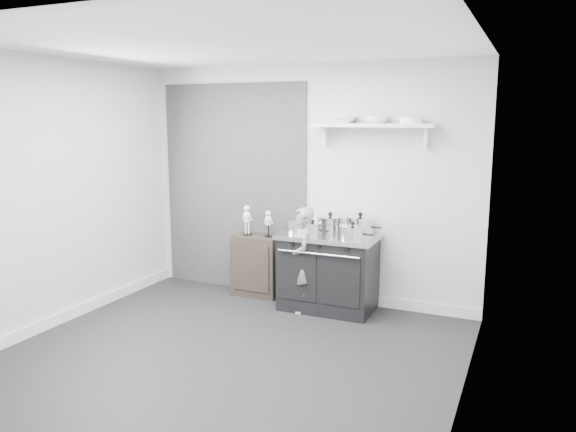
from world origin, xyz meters
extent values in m
plane|color=black|center=(0.00, 0.00, 0.00)|extent=(4.00, 4.00, 0.00)
cube|color=#B5B6B3|center=(0.00, 1.80, 1.35)|extent=(4.00, 0.02, 2.70)
cube|color=#B5B6B3|center=(0.00, -1.80, 1.35)|extent=(4.00, 0.02, 2.70)
cube|color=#B5B6B3|center=(-2.00, 0.00, 1.35)|extent=(0.02, 3.60, 2.70)
cube|color=#B5B6B3|center=(2.00, 0.00, 1.35)|extent=(0.02, 3.60, 2.70)
cube|color=silver|center=(0.00, 0.00, 2.70)|extent=(4.00, 3.60, 0.02)
cube|color=black|center=(-0.95, 1.79, 1.25)|extent=(1.90, 0.02, 2.50)
cube|color=silver|center=(1.00, 1.78, 0.06)|extent=(2.00, 0.03, 0.12)
cube|color=silver|center=(-1.98, 0.00, 0.06)|extent=(0.03, 3.60, 0.12)
cube|color=silver|center=(0.80, 1.67, 2.02)|extent=(1.30, 0.26, 0.04)
cube|color=silver|center=(0.25, 1.74, 1.90)|extent=(0.03, 0.12, 0.20)
cube|color=silver|center=(1.35, 1.74, 1.90)|extent=(0.03, 0.12, 0.20)
cube|color=black|center=(0.39, 1.48, 0.40)|extent=(1.00, 0.60, 0.80)
cube|color=silver|center=(0.39, 1.48, 0.83)|extent=(1.06, 0.64, 0.05)
cube|color=black|center=(0.15, 1.18, 0.42)|extent=(0.42, 0.02, 0.52)
cube|color=black|center=(0.63, 1.18, 0.42)|extent=(0.42, 0.02, 0.52)
cylinder|color=silver|center=(0.39, 1.15, 0.70)|extent=(0.90, 0.02, 0.02)
cylinder|color=black|center=(0.09, 1.16, 0.78)|extent=(0.04, 0.03, 0.04)
cylinder|color=black|center=(0.39, 1.16, 0.78)|extent=(0.04, 0.03, 0.04)
cylinder|color=black|center=(0.69, 1.16, 0.78)|extent=(0.04, 0.03, 0.04)
cube|color=black|center=(-0.55, 1.61, 0.36)|extent=(0.56, 0.32, 0.72)
imported|color=slate|center=(0.15, 1.30, 0.58)|extent=(0.44, 0.50, 1.15)
cylinder|color=silver|center=(0.07, 1.39, 0.92)|extent=(0.24, 0.24, 0.14)
cylinder|color=silver|center=(0.07, 1.39, 1.00)|extent=(0.25, 0.25, 0.01)
sphere|color=black|center=(0.07, 1.39, 1.03)|extent=(0.04, 0.04, 0.04)
cylinder|color=black|center=(0.23, 1.39, 0.92)|extent=(0.10, 0.02, 0.02)
cylinder|color=silver|center=(0.35, 1.63, 0.93)|extent=(0.28, 0.28, 0.15)
cylinder|color=silver|center=(0.35, 1.63, 1.01)|extent=(0.29, 0.29, 0.02)
sphere|color=black|center=(0.35, 1.63, 1.04)|extent=(0.05, 0.05, 0.05)
cylinder|color=black|center=(0.53, 1.63, 0.93)|extent=(0.10, 0.02, 0.02)
cylinder|color=silver|center=(0.71, 1.60, 0.94)|extent=(0.29, 0.29, 0.18)
cylinder|color=silver|center=(0.71, 1.60, 1.04)|extent=(0.30, 0.30, 0.02)
sphere|color=black|center=(0.71, 1.60, 1.07)|extent=(0.05, 0.05, 0.05)
cylinder|color=black|center=(0.89, 1.60, 0.94)|extent=(0.10, 0.02, 0.02)
cylinder|color=silver|center=(0.71, 1.32, 0.92)|extent=(0.27, 0.27, 0.13)
cylinder|color=silver|center=(0.71, 1.32, 0.99)|extent=(0.27, 0.27, 0.01)
sphere|color=black|center=(0.71, 1.32, 1.02)|extent=(0.05, 0.05, 0.05)
cylinder|color=black|center=(0.88, 1.32, 0.92)|extent=(0.10, 0.02, 0.02)
cylinder|color=silver|center=(0.27, 1.33, 0.91)|extent=(0.18, 0.18, 0.13)
cylinder|color=silver|center=(0.27, 1.33, 0.98)|extent=(0.19, 0.19, 0.01)
sphere|color=black|center=(0.27, 1.33, 1.01)|extent=(0.03, 0.03, 0.03)
cylinder|color=black|center=(0.40, 1.33, 0.91)|extent=(0.10, 0.02, 0.02)
imported|color=white|center=(0.47, 1.67, 2.08)|extent=(0.30, 0.30, 0.07)
imported|color=white|center=(0.84, 1.67, 2.08)|extent=(0.24, 0.24, 0.08)
cylinder|color=white|center=(1.20, 1.67, 2.07)|extent=(0.24, 0.24, 0.06)
camera|label=1|loc=(2.40, -4.17, 2.11)|focal=35.00mm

